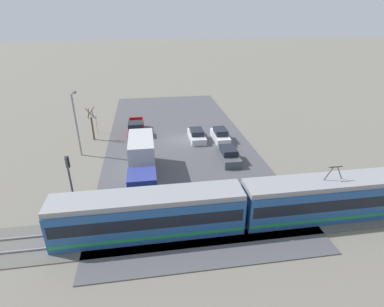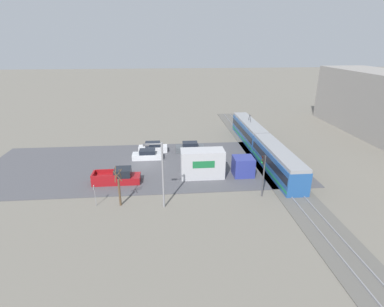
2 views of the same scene
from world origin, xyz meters
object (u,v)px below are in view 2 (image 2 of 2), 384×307
Objects in this scene: light_rail_tram at (261,144)px; street_tree at (119,189)px; box_truck at (212,164)px; sedan_car_0 at (148,155)px; street_lamp_near_crossing at (161,171)px; sedan_car_1 at (153,148)px; sedan_car_2 at (190,148)px; no_parking_sign at (95,193)px; pickup_truck at (118,177)px; traffic_light_pole at (263,170)px.

light_rail_tram is 24.21m from street_tree.
box_truck is 11.26m from sedan_car_0.
sedan_car_1 is at bearing -174.94° from street_lamp_near_crossing.
sedan_car_0 is at bearing 110.59° from sedan_car_2.
sedan_car_0 is at bearing 159.84° from no_parking_sign.
light_rail_tram is 4.88× the size of pickup_truck.
pickup_truck is at bearing -67.91° from light_rail_tram.
traffic_light_pole is 15.84m from street_tree.
street_tree is at bearing 150.80° from sedan_car_2.
street_lamp_near_crossing reaches higher than light_rail_tram.
sedan_car_2 is at bearing 136.21° from pickup_truck.
light_rail_tram reaches higher than sedan_car_1.
pickup_truck is at bearing -169.10° from street_tree.
street_lamp_near_crossing reaches higher than traffic_light_pole.
light_rail_tram is 14.00m from traffic_light_pole.
sedan_car_2 is 16.89m from traffic_light_pole.
no_parking_sign reaches higher than pickup_truck.
street_tree is 0.61× the size of street_lamp_near_crossing.
street_lamp_near_crossing is at bearing 41.22° from pickup_truck.
no_parking_sign is (5.39, -1.56, 0.70)m from pickup_truck.
traffic_light_pole is 11.45m from street_lamp_near_crossing.
street_tree reaches higher than sedan_car_2.
street_lamp_near_crossing reaches higher than street_tree.
no_parking_sign is (16.23, -5.57, 0.75)m from sedan_car_1.
sedan_car_0 is (-7.03, -8.72, -1.11)m from box_truck.
sedan_car_2 is (0.51, 5.89, -0.01)m from sedan_car_1.
sedan_car_1 is at bearing 159.70° from pickup_truck.
street_tree is (13.35, -2.25, 1.34)m from sedan_car_0.
traffic_light_pole is at bearing -16.71° from light_rail_tram.
street_lamp_near_crossing reaches higher than sedan_car_0.
box_truck is 9.96m from street_lamp_near_crossing.
sedan_car_0 is 0.91× the size of traffic_light_pole.
sedan_car_0 is 14.13m from no_parking_sign.
box_truck is 12.10m from pickup_truck.
street_lamp_near_crossing is at bearing -42.35° from box_truck.
street_lamp_near_crossing is (16.64, -4.38, 3.52)m from sedan_car_2.
sedan_car_1 is at bearing 166.73° from sedan_car_0.
no_parking_sign is (13.85, -22.39, -0.22)m from light_rail_tram.
light_rail_tram is 6.31× the size of sedan_car_0.
box_truck is 12.66m from street_tree.
no_parking_sign is (6.21, -13.59, -0.29)m from box_truck.
light_rail_tram is 17.02m from sedan_car_1.
light_rail_tram is 3.90× the size of street_lamp_near_crossing.
street_tree is at bearing -54.80° from light_rail_tram.
sedan_car_0 is 13.60m from street_tree.
street_tree is at bearing -87.72° from traffic_light_pole.
no_parking_sign is (0.52, -18.40, -1.75)m from traffic_light_pole.
sedan_car_2 is 19.47m from no_parking_sign.
sedan_car_2 is at bearing -155.47° from traffic_light_pole.
box_truck is at bearing -141.34° from sedan_car_1.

